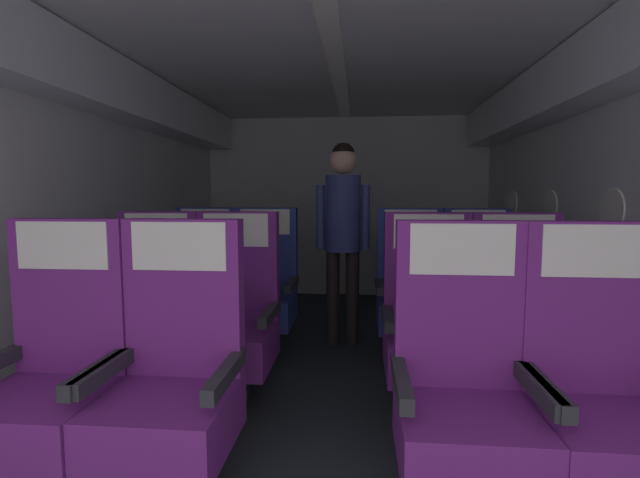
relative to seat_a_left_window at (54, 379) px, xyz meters
name	(u,v)px	position (x,y,z in m)	size (l,w,h in m)	color
ground	(332,383)	(1.06, 1.15, -0.48)	(3.63, 5.63, 0.02)	#23282D
fuselage_shell	(335,144)	(1.07, 1.42, 1.09)	(3.51, 5.28, 2.20)	silver
seat_a_left_window	(54,379)	(0.00, 0.00, 0.00)	(0.53, 0.51, 1.12)	#38383D
seat_a_left_aisle	(173,382)	(0.50, 0.01, 0.00)	(0.53, 0.51, 1.12)	#38383D
seat_a_right_aisle	(602,400)	(2.13, 0.00, 0.00)	(0.53, 0.51, 1.12)	#38383D
seat_a_right_window	(463,394)	(1.63, 0.01, 0.00)	(0.53, 0.51, 1.12)	#38383D
seat_b_left_window	(152,320)	(0.00, 0.87, 0.00)	(0.53, 0.51, 1.12)	#38383D
seat_b_left_aisle	(233,321)	(0.49, 0.88, 0.00)	(0.53, 0.51, 1.12)	#38383D
seat_b_right_aisle	(520,329)	(2.14, 0.88, 0.00)	(0.53, 0.51, 1.12)	#38383D
seat_b_right_window	(429,327)	(1.64, 0.87, 0.00)	(0.53, 0.51, 1.12)	#38383D
seat_c_left_window	(203,290)	(0.00, 1.73, 0.00)	(0.53, 0.51, 1.12)	#38383D
seat_c_left_aisle	(263,291)	(0.49, 1.74, 0.00)	(0.53, 0.51, 1.12)	#38383D
seat_c_right_aisle	(479,295)	(2.13, 1.72, 0.00)	(0.53, 0.51, 1.12)	#38383D
seat_c_right_window	(410,294)	(1.63, 1.73, 0.00)	(0.53, 0.51, 1.12)	#38383D
flight_attendant	(343,221)	(1.10, 1.92, 0.54)	(0.43, 0.28, 1.63)	black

